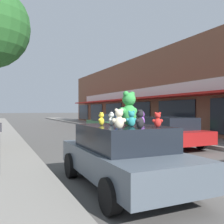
{
  "coord_description": "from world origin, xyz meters",
  "views": [
    {
      "loc": [
        -4.92,
        -4.58,
        1.76
      ],
      "look_at": [
        -1.1,
        3.71,
        1.67
      ],
      "focal_mm": 40.0,
      "sensor_mm": 36.0,
      "label": 1
    }
  ],
  "objects_px": {
    "teddy_bear_red": "(158,120)",
    "teddy_bear_white": "(111,119)",
    "teddy_bear_giant": "(129,109)",
    "teddy_bear_black": "(140,120)",
    "teddy_bear_yellow": "(101,119)",
    "parked_car_far_center": "(163,130)",
    "plush_art_car": "(123,154)",
    "teddy_bear_teal": "(131,119)",
    "teddy_bear_purple": "(142,118)",
    "teddy_bear_cream": "(119,119)",
    "parked_car_far_right": "(108,123)",
    "teddy_bear_brown": "(139,119)",
    "teddy_bear_blue": "(118,121)"
  },
  "relations": [
    {
      "from": "teddy_bear_brown",
      "to": "teddy_bear_blue",
      "type": "bearing_deg",
      "value": 81.8
    },
    {
      "from": "teddy_bear_teal",
      "to": "parked_car_far_right",
      "type": "bearing_deg",
      "value": -97.3
    },
    {
      "from": "plush_art_car",
      "to": "teddy_bear_white",
      "type": "bearing_deg",
      "value": 119.65
    },
    {
      "from": "parked_car_far_right",
      "to": "teddy_bear_red",
      "type": "bearing_deg",
      "value": -109.25
    },
    {
      "from": "teddy_bear_cream",
      "to": "teddy_bear_brown",
      "type": "distance_m",
      "value": 1.48
    },
    {
      "from": "teddy_bear_cream",
      "to": "parked_car_far_right",
      "type": "relative_size",
      "value": 0.09
    },
    {
      "from": "teddy_bear_teal",
      "to": "teddy_bear_red",
      "type": "xyz_separation_m",
      "value": [
        0.4,
        -0.39,
        -0.01
      ]
    },
    {
      "from": "plush_art_car",
      "to": "teddy_bear_white",
      "type": "relative_size",
      "value": 13.19
    },
    {
      "from": "teddy_bear_giant",
      "to": "teddy_bear_black",
      "type": "height_order",
      "value": "teddy_bear_giant"
    },
    {
      "from": "plush_art_car",
      "to": "parked_car_far_center",
      "type": "relative_size",
      "value": 0.85
    },
    {
      "from": "teddy_bear_yellow",
      "to": "teddy_bear_red",
      "type": "xyz_separation_m",
      "value": [
        0.81,
        -1.07,
        0.0
      ]
    },
    {
      "from": "teddy_bear_yellow",
      "to": "teddy_bear_red",
      "type": "bearing_deg",
      "value": 82.84
    },
    {
      "from": "teddy_bear_yellow",
      "to": "teddy_bear_brown",
      "type": "xyz_separation_m",
      "value": [
        0.93,
        -0.13,
        -0.0
      ]
    },
    {
      "from": "teddy_bear_giant",
      "to": "teddy_bear_white",
      "type": "bearing_deg",
      "value": -65.74
    },
    {
      "from": "teddy_bear_blue",
      "to": "teddy_bear_cream",
      "type": "bearing_deg",
      "value": 72.8
    },
    {
      "from": "plush_art_car",
      "to": "parked_car_far_right",
      "type": "bearing_deg",
      "value": 68.37
    },
    {
      "from": "plush_art_car",
      "to": "teddy_bear_yellow",
      "type": "relative_size",
      "value": 13.47
    },
    {
      "from": "teddy_bear_cream",
      "to": "teddy_bear_black",
      "type": "bearing_deg",
      "value": 173.09
    },
    {
      "from": "teddy_bear_black",
      "to": "teddy_bear_white",
      "type": "relative_size",
      "value": 1.18
    },
    {
      "from": "teddy_bear_white",
      "to": "teddy_bear_black",
      "type": "bearing_deg",
      "value": 35.07
    },
    {
      "from": "plush_art_car",
      "to": "teddy_bear_giant",
      "type": "relative_size",
      "value": 5.2
    },
    {
      "from": "teddy_bear_giant",
      "to": "teddy_bear_white",
      "type": "relative_size",
      "value": 2.54
    },
    {
      "from": "parked_car_far_center",
      "to": "teddy_bear_blue",
      "type": "bearing_deg",
      "value": -134.13
    },
    {
      "from": "teddy_bear_blue",
      "to": "teddy_bear_purple",
      "type": "relative_size",
      "value": 0.83
    },
    {
      "from": "teddy_bear_black",
      "to": "parked_car_far_center",
      "type": "bearing_deg",
      "value": -165.95
    },
    {
      "from": "teddy_bear_purple",
      "to": "teddy_bear_cream",
      "type": "bearing_deg",
      "value": 8.93
    },
    {
      "from": "teddy_bear_purple",
      "to": "parked_car_far_center",
      "type": "distance_m",
      "value": 6.37
    },
    {
      "from": "teddy_bear_giant",
      "to": "teddy_bear_teal",
      "type": "xyz_separation_m",
      "value": [
        -0.14,
        -0.37,
        -0.21
      ]
    },
    {
      "from": "teddy_bear_brown",
      "to": "parked_car_far_right",
      "type": "distance_m",
      "value": 12.01
    },
    {
      "from": "teddy_bear_cream",
      "to": "parked_car_far_center",
      "type": "bearing_deg",
      "value": -121.72
    },
    {
      "from": "teddy_bear_teal",
      "to": "teddy_bear_giant",
      "type": "bearing_deg",
      "value": -96.48
    },
    {
      "from": "teddy_bear_brown",
      "to": "teddy_bear_teal",
      "type": "bearing_deg",
      "value": 99.99
    },
    {
      "from": "teddy_bear_giant",
      "to": "teddy_bear_red",
      "type": "relative_size",
      "value": 2.51
    },
    {
      "from": "teddy_bear_giant",
      "to": "teddy_bear_yellow",
      "type": "xyz_separation_m",
      "value": [
        -0.55,
        0.31,
        -0.23
      ]
    },
    {
      "from": "teddy_bear_black",
      "to": "teddy_bear_cream",
      "type": "bearing_deg",
      "value": -53.89
    },
    {
      "from": "parked_car_far_right",
      "to": "teddy_bear_blue",
      "type": "bearing_deg",
      "value": -112.8
    },
    {
      "from": "teddy_bear_yellow",
      "to": "teddy_bear_brown",
      "type": "relative_size",
      "value": 1.02
    },
    {
      "from": "teddy_bear_black",
      "to": "parked_car_far_right",
      "type": "xyz_separation_m",
      "value": [
        4.81,
        12.4,
        -0.81
      ]
    },
    {
      "from": "plush_art_car",
      "to": "teddy_bear_yellow",
      "type": "distance_m",
      "value": 0.94
    },
    {
      "from": "teddy_bear_yellow",
      "to": "parked_car_far_center",
      "type": "relative_size",
      "value": 0.06
    },
    {
      "from": "teddy_bear_teal",
      "to": "teddy_bear_red",
      "type": "height_order",
      "value": "teddy_bear_teal"
    },
    {
      "from": "teddy_bear_giant",
      "to": "teddy_bear_blue",
      "type": "xyz_separation_m",
      "value": [
        -0.39,
        -0.24,
        -0.25
      ]
    },
    {
      "from": "teddy_bear_cream",
      "to": "teddy_bear_white",
      "type": "bearing_deg",
      "value": -97.14
    },
    {
      "from": "plush_art_car",
      "to": "teddy_bear_teal",
      "type": "height_order",
      "value": "teddy_bear_teal"
    },
    {
      "from": "teddy_bear_giant",
      "to": "teddy_bear_teal",
      "type": "bearing_deg",
      "value": 47.89
    },
    {
      "from": "teddy_bear_purple",
      "to": "teddy_bear_brown",
      "type": "height_order",
      "value": "teddy_bear_purple"
    },
    {
      "from": "teddy_bear_yellow",
      "to": "parked_car_far_right",
      "type": "xyz_separation_m",
      "value": [
        5.06,
        11.12,
        -0.78
      ]
    },
    {
      "from": "teddy_bear_red",
      "to": "teddy_bear_white",
      "type": "relative_size",
      "value": 1.01
    },
    {
      "from": "teddy_bear_red",
      "to": "parked_car_far_center",
      "type": "relative_size",
      "value": 0.07
    },
    {
      "from": "teddy_bear_yellow",
      "to": "parked_car_far_center",
      "type": "distance_m",
      "value": 6.82
    }
  ]
}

